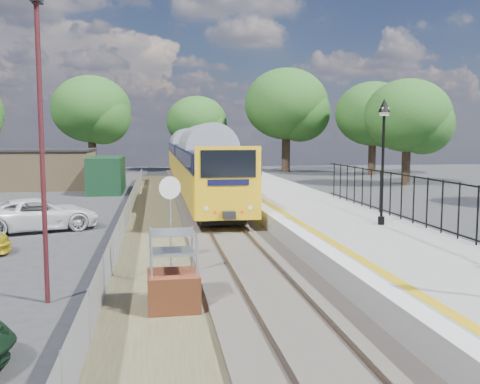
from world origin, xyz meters
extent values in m
plane|color=#2D2D30|center=(0.00, 0.00, 0.00)|extent=(120.00, 120.00, 0.00)
cube|color=#473F38|center=(0.00, 10.00, 0.10)|extent=(3.40, 80.00, 0.20)
cube|color=#4C472D|center=(-2.90, 8.00, 0.03)|extent=(2.60, 70.00, 0.06)
cube|color=brown|center=(-0.72, 10.00, 0.22)|extent=(0.07, 80.00, 0.14)
cube|color=brown|center=(0.72, 10.00, 0.22)|extent=(0.07, 80.00, 0.14)
cube|color=gray|center=(4.20, 8.00, 0.45)|extent=(5.00, 70.00, 0.90)
cube|color=silver|center=(1.95, 8.00, 0.91)|extent=(0.50, 70.00, 0.01)
cube|color=yellow|center=(2.45, 8.00, 0.91)|extent=(0.30, 70.00, 0.01)
cylinder|color=black|center=(5.30, 6.00, 1.05)|extent=(0.24, 0.24, 0.30)
cylinder|color=black|center=(5.30, 6.00, 2.90)|extent=(0.10, 0.10, 3.70)
cube|color=black|center=(5.30, 6.00, 4.85)|extent=(0.08, 0.08, 0.30)
cube|color=beige|center=(5.30, 6.00, 5.02)|extent=(0.26, 0.26, 0.30)
cone|color=black|center=(5.30, 6.00, 5.25)|extent=(0.44, 0.44, 0.50)
cube|color=black|center=(6.55, 2.50, 2.65)|extent=(0.05, 26.00, 0.05)
cube|color=#917852|center=(-12.00, 32.00, 1.50)|extent=(8.00, 6.00, 3.00)
cube|color=black|center=(-12.00, 32.00, 3.05)|extent=(8.20, 6.20, 0.15)
cube|color=#143721|center=(-6.50, 28.00, 1.30)|extent=(2.40, 6.00, 2.60)
cylinder|color=#332319|center=(-10.00, 50.00, 1.92)|extent=(0.88, 0.88, 3.85)
ellipsoid|color=#1F511B|center=(-10.00, 50.00, 7.15)|extent=(8.80, 8.80, 7.48)
cylinder|color=#332319|center=(2.00, 52.00, 1.57)|extent=(0.72, 0.72, 3.15)
ellipsoid|color=#1F511B|center=(2.00, 52.00, 5.85)|extent=(7.20, 7.20, 6.12)
cylinder|color=#332319|center=(12.00, 48.00, 2.10)|extent=(0.96, 0.96, 4.20)
ellipsoid|color=#1F511B|center=(12.00, 48.00, 7.80)|extent=(9.60, 9.60, 8.16)
cylinder|color=#332319|center=(20.00, 42.00, 1.75)|extent=(0.80, 0.80, 3.50)
ellipsoid|color=#1F511B|center=(20.00, 42.00, 6.50)|extent=(8.00, 8.00, 6.80)
cylinder|color=#332319|center=(18.00, 30.00, 1.57)|extent=(0.72, 0.72, 3.15)
ellipsoid|color=#1F511B|center=(18.00, 30.00, 5.85)|extent=(7.20, 7.20, 6.12)
cube|color=yellow|center=(0.00, 19.01, 1.69)|extent=(2.80, 20.00, 1.90)
cube|color=#0E0F35|center=(0.00, 19.01, 2.99)|extent=(2.82, 20.00, 0.90)
cube|color=black|center=(0.00, 19.01, 2.99)|extent=(2.82, 18.00, 0.70)
cube|color=black|center=(0.00, 19.01, 0.51)|extent=(2.00, 18.00, 0.45)
cube|color=yellow|center=(0.00, 39.61, 1.69)|extent=(2.80, 20.00, 1.90)
cube|color=#0E0F35|center=(0.00, 39.61, 2.99)|extent=(2.82, 20.00, 0.90)
cube|color=black|center=(0.00, 39.61, 2.99)|extent=(2.82, 18.00, 0.70)
cube|color=black|center=(0.00, 39.61, 0.51)|extent=(2.00, 18.00, 0.45)
cube|color=black|center=(0.00, 8.80, 3.04)|extent=(2.24, 0.04, 1.10)
cube|color=brown|center=(-2.50, 0.06, 0.46)|extent=(1.24, 1.24, 0.93)
cylinder|color=#999EA3|center=(-2.50, 2.16, 1.38)|extent=(0.06, 0.06, 2.75)
cylinder|color=silver|center=(-2.50, 2.11, 2.75)|extent=(0.60, 0.22, 0.62)
cylinder|color=#48181B|center=(-5.59, 1.17, 3.65)|extent=(0.12, 0.12, 7.31)
imported|color=white|center=(-8.00, 11.90, 0.71)|extent=(5.63, 3.96, 1.43)
camera|label=1|loc=(-2.85, -12.40, 4.15)|focal=40.00mm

